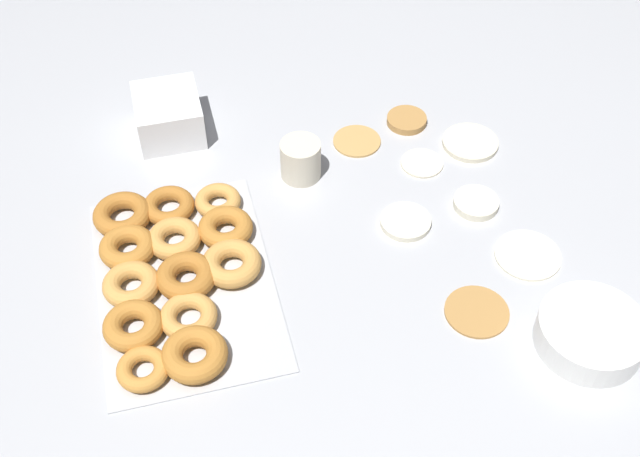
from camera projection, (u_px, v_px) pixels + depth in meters
The scene contains 13 objects.
ground_plane at pixel (380, 219), 1.49m from camera, with size 3.00×3.00×0.00m, color #B2B5BA.
pancake_0 at pixel (477, 311), 1.34m from camera, with size 0.11×0.11×0.01m, color #B27F42.
pancake_1 at pixel (476, 203), 1.50m from camera, with size 0.09×0.09×0.02m, color silver.
pancake_2 at pixel (407, 120), 1.67m from camera, with size 0.08×0.08×0.02m, color #B27F42.
pancake_3 at pixel (357, 140), 1.63m from camera, with size 0.10×0.10×0.01m, color tan.
pancake_4 at pixel (406, 222), 1.47m from camera, with size 0.09×0.09×0.01m, color silver.
pancake_5 at pixel (470, 143), 1.62m from camera, with size 0.11×0.11×0.01m, color beige.
pancake_6 at pixel (528, 254), 1.42m from camera, with size 0.12×0.12×0.01m, color silver.
pancake_7 at pixel (422, 162), 1.58m from camera, with size 0.08×0.08×0.01m, color beige.
donut_tray at pixel (175, 271), 1.38m from camera, with size 0.45×0.30×0.04m.
batter_bowl at pixel (591, 333), 1.28m from camera, with size 0.17×0.17×0.05m.
container_stack at pixel (169, 115), 1.62m from camera, with size 0.15×0.13×0.09m.
paper_cup at pixel (301, 160), 1.54m from camera, with size 0.08×0.08×0.08m.
Camera 1 is at (0.96, -0.36, 1.09)m, focal length 45.00 mm.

